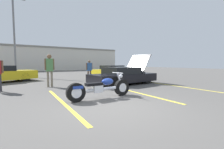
{
  "coord_description": "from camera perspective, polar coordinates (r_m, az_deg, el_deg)",
  "views": [
    {
      "loc": [
        -2.42,
        -3.82,
        1.34
      ],
      "look_at": [
        1.37,
        2.35,
        0.8
      ],
      "focal_mm": 24.0,
      "sensor_mm": 36.0,
      "label": 1
    }
  ],
  "objects": [
    {
      "name": "far_building",
      "position": [
        30.79,
        -27.19,
        5.63
      ],
      "size": [
        32.0,
        4.2,
        4.4
      ],
      "color": "beige",
      "rests_on": "ground"
    },
    {
      "name": "parking_stripe_far",
      "position": [
        9.54,
        24.37,
        -4.17
      ],
      "size": [
        0.12,
        4.93,
        0.01
      ],
      "primitive_type": "cube",
      "color": "yellow",
      "rests_on": "ground"
    },
    {
      "name": "spectator_by_show_car",
      "position": [
        9.12,
        -22.69,
        2.51
      ],
      "size": [
        0.52,
        0.24,
        1.85
      ],
      "color": "gray",
      "rests_on": "ground"
    },
    {
      "name": "motorcycle",
      "position": [
        5.74,
        -4.3,
        -5.15
      ],
      "size": [
        2.66,
        0.7,
        0.97
      ],
      "rotation": [
        0.0,
        0.0,
        0.04
      ],
      "color": "black",
      "rests_on": "ground"
    },
    {
      "name": "show_car_hood_open",
      "position": [
        9.7,
        4.39,
        -0.45
      ],
      "size": [
        4.57,
        2.23,
        1.95
      ],
      "rotation": [
        0.0,
        0.0,
        0.09
      ],
      "color": "black",
      "rests_on": "ground"
    },
    {
      "name": "parked_car_right_row",
      "position": [
        15.67,
        0.41,
        1.37
      ],
      "size": [
        4.66,
        2.55,
        1.13
      ],
      "rotation": [
        0.0,
        0.0,
        0.16
      ],
      "color": "yellow",
      "rests_on": "ground"
    },
    {
      "name": "parking_stripe_middle",
      "position": [
        5.56,
        -18.49,
        -9.85
      ],
      "size": [
        0.12,
        4.93,
        0.01
      ],
      "primitive_type": "cube",
      "color": "yellow",
      "rests_on": "ground"
    },
    {
      "name": "spectator_midground",
      "position": [
        11.92,
        -8.65,
        2.26
      ],
      "size": [
        0.52,
        0.21,
        1.59
      ],
      "color": "brown",
      "rests_on": "ground"
    },
    {
      "name": "ground_plane",
      "position": [
        4.71,
        0.75,
        -12.23
      ],
      "size": [
        80.0,
        80.0,
        0.0
      ],
      "primitive_type": "plane",
      "color": "#514F4C"
    },
    {
      "name": "light_pole",
      "position": [
        18.73,
        -33.01,
        13.14
      ],
      "size": [
        1.21,
        0.28,
        8.14
      ],
      "color": "slate",
      "rests_on": "ground"
    },
    {
      "name": "parking_stripe_back",
      "position": [
        7.06,
        8.98,
        -6.69
      ],
      "size": [
        0.12,
        4.93,
        0.01
      ],
      "primitive_type": "cube",
      "color": "yellow",
      "rests_on": "ground"
    }
  ]
}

